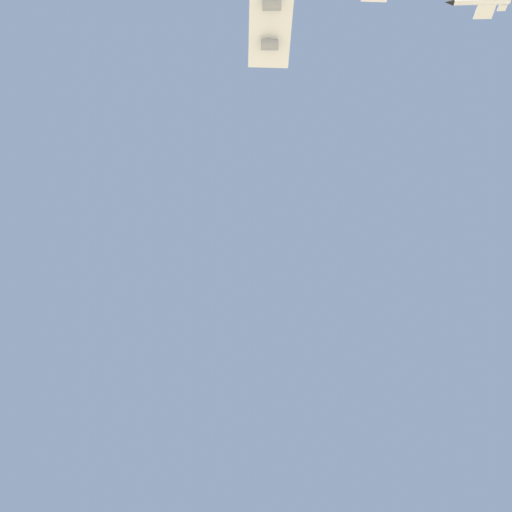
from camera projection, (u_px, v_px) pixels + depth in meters
name	position (u px, v px, depth m)	size (l,w,h in m)	color
chase_jet_lead	(481.00, 1.00, 111.88)	(15.33, 8.70, 4.00)	silver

